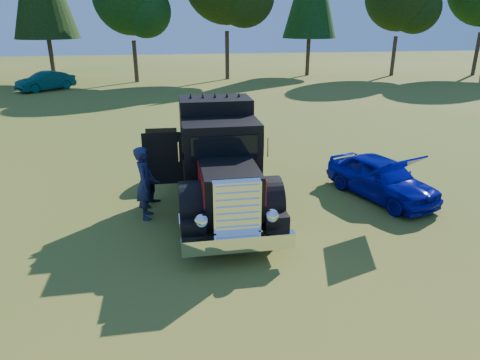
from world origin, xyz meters
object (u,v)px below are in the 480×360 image
at_px(spectator_near, 145,183).
at_px(spectator_far, 153,178).
at_px(distant_teal_car, 46,81).
at_px(diamond_t_truck, 219,164).
at_px(hotrod_coupe, 381,178).

xyz_separation_m(spectator_near, spectator_far, (0.19, 0.89, -0.19)).
distance_m(spectator_far, distant_teal_car, 24.68).
height_order(spectator_near, distant_teal_car, spectator_near).
relative_size(diamond_t_truck, spectator_far, 4.40).
xyz_separation_m(diamond_t_truck, spectator_near, (-2.08, -0.46, -0.27)).
height_order(diamond_t_truck, distant_teal_car, diamond_t_truck).
bearing_deg(distant_teal_car, diamond_t_truck, -17.78).
bearing_deg(diamond_t_truck, hotrod_coupe, -2.52).
bearing_deg(spectator_near, distant_teal_car, 22.36).
height_order(diamond_t_truck, spectator_near, diamond_t_truck).
xyz_separation_m(diamond_t_truck, spectator_far, (-1.89, 0.42, -0.47)).
bearing_deg(distant_teal_car, spectator_near, -22.48).
distance_m(diamond_t_truck, distant_teal_car, 25.79).
distance_m(spectator_near, distant_teal_car, 25.45).
distance_m(hotrod_coupe, spectator_near, 6.99).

